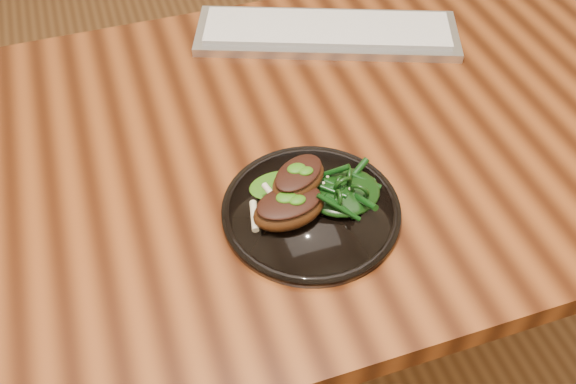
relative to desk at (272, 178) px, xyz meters
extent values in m
plane|color=#583419|center=(0.00, 0.00, -0.67)|extent=(4.00, 4.00, 0.00)
cube|color=#321306|center=(0.00, 0.00, 0.06)|extent=(1.60, 0.80, 0.04)
cylinder|color=#3B1A0D|center=(0.74, 0.34, -0.31)|extent=(0.06, 0.06, 0.71)
cylinder|color=black|center=(0.01, -0.16, 0.09)|extent=(0.25, 0.25, 0.01)
torus|color=black|center=(0.01, -0.16, 0.09)|extent=(0.25, 0.25, 0.01)
cylinder|color=black|center=(0.01, -0.16, 0.09)|extent=(0.17, 0.17, 0.00)
ellipsoid|color=#3E1F0B|center=(-0.03, -0.17, 0.12)|extent=(0.11, 0.08, 0.04)
ellipsoid|color=black|center=(-0.03, -0.17, 0.13)|extent=(0.10, 0.07, 0.01)
cylinder|color=beige|center=(-0.07, -0.16, 0.11)|extent=(0.02, 0.05, 0.01)
ellipsoid|color=#194C08|center=(-0.03, -0.17, 0.14)|extent=(0.03, 0.02, 0.01)
ellipsoid|color=#3E1F0B|center=(0.00, -0.14, 0.13)|extent=(0.11, 0.10, 0.03)
ellipsoid|color=black|center=(0.00, -0.14, 0.15)|extent=(0.10, 0.09, 0.01)
cylinder|color=beige|center=(-0.04, -0.15, 0.13)|extent=(0.02, 0.04, 0.01)
ellipsoid|color=#194C08|center=(0.00, -0.14, 0.15)|extent=(0.03, 0.02, 0.01)
ellipsoid|color=#194C08|center=(-0.02, -0.11, 0.10)|extent=(0.08, 0.06, 0.01)
ellipsoid|color=black|center=(0.06, -0.16, 0.11)|extent=(0.10, 0.09, 0.02)
cube|color=#B4B6B9|center=(0.18, 0.24, 0.09)|extent=(0.50, 0.31, 0.02)
cube|color=white|center=(0.18, 0.24, 0.10)|extent=(0.46, 0.26, 0.01)
camera|label=1|loc=(-0.21, -0.71, 0.77)|focal=40.00mm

